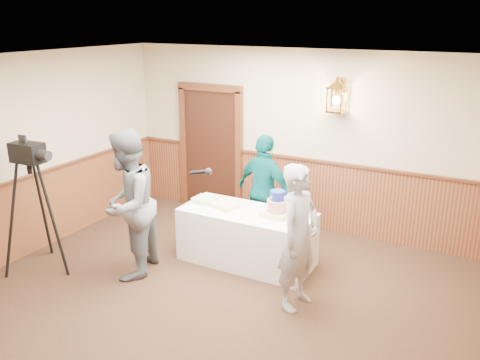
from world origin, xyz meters
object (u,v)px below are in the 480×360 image
(sheet_cake_yellow, at_px, (225,205))
(sheet_cake_green, at_px, (205,200))
(assistant_p, at_px, (265,191))
(baker, at_px, (299,237))
(interviewer, at_px, (128,205))
(tiered_cake, at_px, (277,206))
(tv_camera_rig, at_px, (36,214))
(display_table, at_px, (247,237))

(sheet_cake_yellow, xyz_separation_m, sheet_cake_green, (-0.35, 0.04, 0.00))
(sheet_cake_yellow, xyz_separation_m, assistant_p, (0.27, 0.68, 0.04))
(sheet_cake_yellow, xyz_separation_m, baker, (1.35, -0.67, 0.08))
(baker, bearing_deg, interviewer, 107.78)
(tiered_cake, relative_size, sheet_cake_green, 1.23)
(interviewer, xyz_separation_m, assistant_p, (1.13, 1.67, -0.14))
(tiered_cake, height_order, tv_camera_rig, tv_camera_rig)
(tiered_cake, bearing_deg, assistant_p, 127.73)
(tiered_cake, distance_m, sheet_cake_yellow, 0.76)
(interviewer, bearing_deg, baker, 82.86)
(display_table, relative_size, baker, 1.04)
(sheet_cake_yellow, bearing_deg, display_table, 3.41)
(baker, relative_size, tv_camera_rig, 0.99)
(display_table, distance_m, sheet_cake_green, 0.79)
(assistant_p, distance_m, tv_camera_rig, 3.13)
(display_table, height_order, sheet_cake_yellow, sheet_cake_yellow)
(display_table, xyz_separation_m, interviewer, (-1.18, -1.01, 0.59))
(display_table, bearing_deg, sheet_cake_yellow, -176.59)
(sheet_cake_green, distance_m, assistant_p, 0.89)
(sheet_cake_green, bearing_deg, interviewer, -116.25)
(baker, bearing_deg, sheet_cake_green, 76.83)
(sheet_cake_green, relative_size, baker, 0.18)
(tv_camera_rig, bearing_deg, display_table, 29.41)
(sheet_cake_yellow, height_order, interviewer, interviewer)
(interviewer, distance_m, assistant_p, 2.02)
(sheet_cake_green, bearing_deg, sheet_cake_yellow, -6.70)
(baker, xyz_separation_m, tv_camera_rig, (-3.37, -0.78, -0.08))
(sheet_cake_yellow, distance_m, sheet_cake_green, 0.35)
(interviewer, relative_size, baker, 1.12)
(assistant_p, height_order, tv_camera_rig, tv_camera_rig)
(sheet_cake_green, xyz_separation_m, tv_camera_rig, (-1.68, -1.49, -0.00))
(display_table, height_order, interviewer, interviewer)
(tv_camera_rig, bearing_deg, assistant_p, 40.21)
(sheet_cake_yellow, height_order, tv_camera_rig, tv_camera_rig)
(assistant_p, bearing_deg, tv_camera_rig, 58.18)
(tiered_cake, xyz_separation_m, assistant_p, (-0.48, 0.62, -0.06))
(interviewer, bearing_deg, assistant_p, 130.50)
(sheet_cake_yellow, bearing_deg, tiered_cake, 4.34)
(display_table, relative_size, assistant_p, 1.09)
(interviewer, distance_m, tv_camera_rig, 1.27)
(display_table, relative_size, interviewer, 0.93)
(tiered_cake, height_order, sheet_cake_green, tiered_cake)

